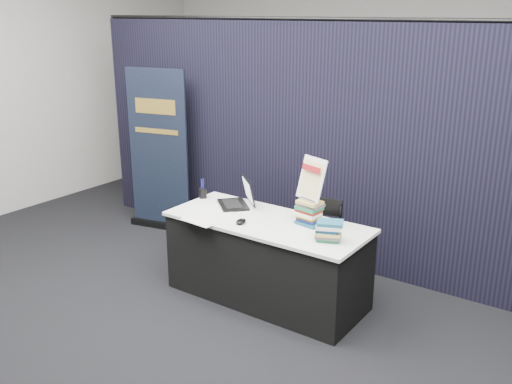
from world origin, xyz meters
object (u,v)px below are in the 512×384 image
Objects in this scene: display_table at (267,260)px; book_stack_tall at (309,212)px; book_stack_short at (328,231)px; laptop at (236,198)px; info_sign at (312,179)px; stacking_chair at (312,243)px; pullup_banner at (159,160)px.

book_stack_tall reaches higher than display_table.
laptop is at bearing 165.94° from book_stack_short.
info_sign reaches higher than stacking_chair.
pullup_banner is at bearing 162.75° from book_stack_short.
stacking_chair is at bearing 107.14° from book_stack_tall.
laptop reaches higher than book_stack_short.
book_stack_tall is at bearing -83.40° from stacking_chair.
book_stack_short is at bearing -36.19° from book_stack_tall.
stacking_chair is (-0.06, 0.16, -0.65)m from info_sign.
book_stack_tall reaches higher than book_stack_short.
book_stack_short is at bearing -29.88° from pullup_banner.
info_sign is at bearing 140.34° from book_stack_short.
laptop is 0.88m from info_sign.
book_stack_short is 0.51m from info_sign.
display_table is at bearing -142.05° from stacking_chair.
book_stack_short is at bearing -21.02° from info_sign.
pullup_banner is (-1.54, 0.55, 0.02)m from laptop.
display_table is 0.60m from book_stack_tall.
stacking_chair is at bearing 51.59° from laptop.
book_stack_short is 0.63× the size of info_sign.
laptop is 0.84m from stacking_chair.
book_stack_short reaches higher than display_table.
book_stack_tall is 2.43m from pullup_banner.
pullup_banner reaches higher than info_sign.
laptop is 0.25× the size of pullup_banner.
display_table is 7.65× the size of book_stack_short.
stacking_chair is (0.28, 0.32, 0.12)m from display_table.
laptop is at bearing 179.40° from stacking_chair.
pullup_banner reaches higher than book_stack_tall.
pullup_banner is (-2.36, 0.57, -0.31)m from info_sign.
book_stack_tall is at bearing 143.81° from book_stack_short.
laptop is at bearing 158.88° from display_table.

